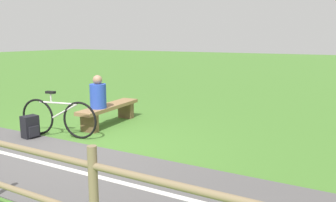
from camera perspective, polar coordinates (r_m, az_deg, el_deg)
ground_plane at (r=6.62m, az=-15.70°, el=-7.39°), size 80.00×80.00×0.00m
bench at (r=8.05m, az=-9.78°, el=-1.59°), size 1.95×0.57×0.46m
person_seated at (r=7.66m, az=-11.56°, el=1.10°), size 0.38×0.38×0.73m
bicycle at (r=7.29m, az=-17.77°, el=-2.64°), size 0.41×1.72×0.93m
backpack at (r=7.40m, az=-21.92°, el=-4.06°), size 0.33×0.31×0.46m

